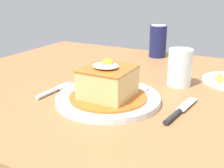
# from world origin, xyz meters

# --- Properties ---
(dining_table) EXTENTS (1.20, 0.90, 0.76)m
(dining_table) POSITION_xyz_m (0.00, 0.00, 0.64)
(dining_table) COLOR olive
(dining_table) RESTS_ON ground_plane
(main_plate) EXTENTS (0.26, 0.26, 0.02)m
(main_plate) POSITION_xyz_m (-0.02, -0.14, 0.76)
(main_plate) COLOR white
(main_plate) RESTS_ON dining_table
(sandwich_meal) EXTENTS (0.19, 0.19, 0.10)m
(sandwich_meal) POSITION_xyz_m (-0.02, -0.14, 0.80)
(sandwich_meal) COLOR #B75B1E
(sandwich_meal) RESTS_ON main_plate
(fork) EXTENTS (0.02, 0.14, 0.01)m
(fork) POSITION_xyz_m (-0.18, -0.16, 0.76)
(fork) COLOR silver
(fork) RESTS_ON dining_table
(knife) EXTENTS (0.04, 0.17, 0.01)m
(knife) POSITION_xyz_m (0.16, -0.14, 0.76)
(knife) COLOR #262628
(knife) RESTS_ON dining_table
(soda_can) EXTENTS (0.07, 0.07, 0.12)m
(soda_can) POSITION_xyz_m (-0.07, 0.36, 0.82)
(soda_can) COLOR #191E51
(soda_can) RESTS_ON dining_table
(drinking_glass) EXTENTS (0.07, 0.07, 0.10)m
(drinking_glass) POSITION_xyz_m (0.10, 0.06, 0.80)
(drinking_glass) COLOR gold
(drinking_glass) RESTS_ON dining_table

